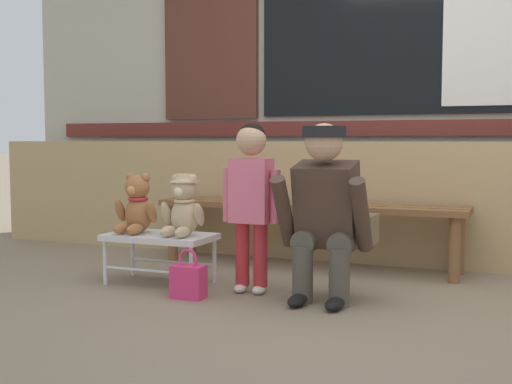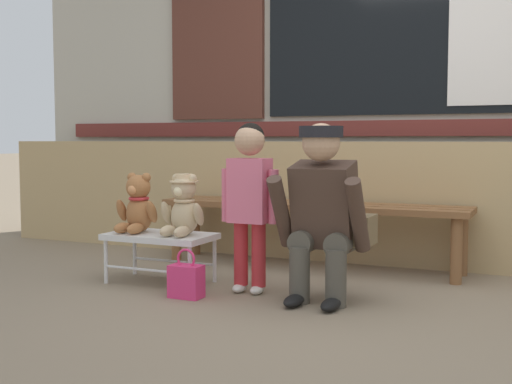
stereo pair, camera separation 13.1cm
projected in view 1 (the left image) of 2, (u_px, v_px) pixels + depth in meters
ground_plane at (352, 313)px, 3.31m from camera, size 60.00×60.00×0.00m
brick_low_wall at (404, 203)px, 4.59m from camera, size 6.73×0.25×0.85m
shop_facade at (419, 38)px, 4.97m from camera, size 6.87×0.26×3.21m
wooden_bench_long at (308, 212)px, 4.48m from camera, size 2.10×0.40×0.44m
small_display_bench at (160, 240)px, 3.97m from camera, size 0.64×0.36×0.30m
teddy_bear_plain at (137, 206)px, 4.02m from camera, size 0.28×0.26×0.36m
teddy_bear_with_hat at (183, 206)px, 3.90m from camera, size 0.28×0.27×0.36m
child_standing at (251, 188)px, 3.71m from camera, size 0.35×0.18×0.96m
adult_crouching at (328, 212)px, 3.52m from camera, size 0.50×0.49×0.95m
handbag_on_ground at (188, 281)px, 3.62m from camera, size 0.18×0.11×0.27m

